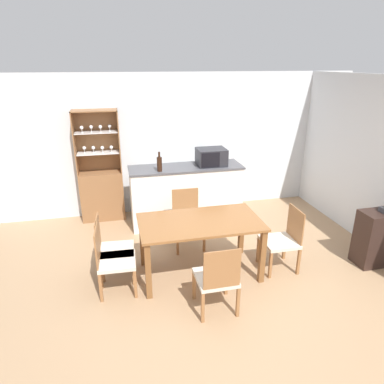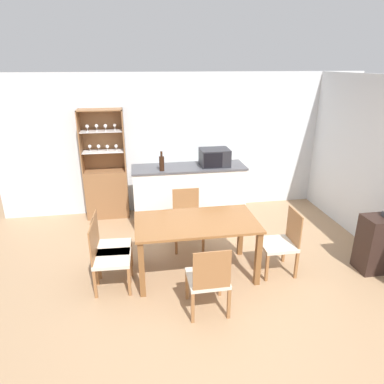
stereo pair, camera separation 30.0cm
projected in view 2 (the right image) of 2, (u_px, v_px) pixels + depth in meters
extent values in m
plane|color=#A37F5B|center=(217.00, 285.00, 4.44)|extent=(18.00, 18.00, 0.00)
cube|color=silver|center=(187.00, 144.00, 6.41)|extent=(6.80, 0.06, 2.55)
cube|color=white|center=(189.00, 196.00, 6.01)|extent=(1.91, 0.57, 1.01)
cube|color=#4C4C51|center=(189.00, 167.00, 5.83)|extent=(1.94, 0.60, 0.03)
cube|color=brown|center=(107.00, 194.00, 6.29)|extent=(0.75, 0.35, 0.88)
cube|color=brown|center=(103.00, 139.00, 6.09)|extent=(0.75, 0.02, 1.08)
cube|color=brown|center=(81.00, 142.00, 5.88)|extent=(0.02, 0.35, 1.08)
cube|color=brown|center=(124.00, 140.00, 5.99)|extent=(0.02, 0.35, 1.08)
cube|color=brown|center=(99.00, 110.00, 5.75)|extent=(0.75, 0.35, 0.02)
cube|color=white|center=(103.00, 151.00, 6.00)|extent=(0.71, 0.30, 0.01)
cube|color=white|center=(101.00, 131.00, 5.88)|extent=(0.71, 0.30, 0.01)
cylinder|color=white|center=(90.00, 151.00, 6.00)|extent=(0.04, 0.04, 0.01)
cylinder|color=white|center=(90.00, 149.00, 5.98)|extent=(0.01, 0.01, 0.06)
sphere|color=white|center=(90.00, 146.00, 5.97)|extent=(0.06, 0.06, 0.06)
cylinder|color=white|center=(88.00, 131.00, 5.82)|extent=(0.04, 0.04, 0.01)
cylinder|color=white|center=(87.00, 129.00, 5.81)|extent=(0.01, 0.01, 0.06)
sphere|color=white|center=(87.00, 126.00, 5.79)|extent=(0.06, 0.06, 0.06)
cylinder|color=white|center=(99.00, 151.00, 6.00)|extent=(0.04, 0.04, 0.01)
cylinder|color=white|center=(99.00, 149.00, 5.99)|extent=(0.01, 0.01, 0.06)
sphere|color=white|center=(98.00, 146.00, 5.97)|extent=(0.06, 0.06, 0.06)
cylinder|color=white|center=(97.00, 131.00, 5.87)|extent=(0.04, 0.04, 0.01)
cylinder|color=white|center=(97.00, 129.00, 5.86)|extent=(0.01, 0.01, 0.06)
sphere|color=white|center=(96.00, 126.00, 5.84)|extent=(0.06, 0.06, 0.06)
cylinder|color=white|center=(108.00, 151.00, 5.98)|extent=(0.04, 0.04, 0.01)
cylinder|color=white|center=(107.00, 149.00, 5.97)|extent=(0.01, 0.01, 0.06)
sphere|color=white|center=(107.00, 146.00, 5.96)|extent=(0.06, 0.06, 0.06)
cylinder|color=white|center=(106.00, 131.00, 5.86)|extent=(0.04, 0.04, 0.01)
cylinder|color=white|center=(106.00, 129.00, 5.85)|extent=(0.01, 0.01, 0.06)
sphere|color=white|center=(105.00, 126.00, 5.83)|extent=(0.06, 0.06, 0.06)
cylinder|color=white|center=(116.00, 151.00, 6.01)|extent=(0.04, 0.04, 0.01)
cylinder|color=white|center=(116.00, 149.00, 6.00)|extent=(0.01, 0.01, 0.06)
sphere|color=white|center=(116.00, 146.00, 5.98)|extent=(0.06, 0.06, 0.06)
cylinder|color=white|center=(115.00, 130.00, 5.94)|extent=(0.04, 0.04, 0.01)
cylinder|color=white|center=(115.00, 128.00, 5.93)|extent=(0.01, 0.01, 0.06)
sphere|color=white|center=(115.00, 125.00, 5.91)|extent=(0.06, 0.06, 0.06)
cube|color=brown|center=(196.00, 222.00, 4.43)|extent=(1.58, 0.88, 0.03)
cube|color=brown|center=(142.00, 270.00, 4.11)|extent=(0.07, 0.07, 0.75)
cube|color=brown|center=(258.00, 259.00, 4.33)|extent=(0.07, 0.07, 0.75)
cube|color=brown|center=(140.00, 239.00, 4.80)|extent=(0.07, 0.07, 0.75)
cube|color=brown|center=(241.00, 232.00, 5.03)|extent=(0.07, 0.07, 0.75)
cube|color=beige|center=(112.00, 259.00, 4.27)|extent=(0.47, 0.47, 0.05)
cube|color=#936038|center=(93.00, 242.00, 4.15)|extent=(0.04, 0.41, 0.45)
cube|color=#936038|center=(131.00, 263.00, 4.55)|extent=(0.04, 0.04, 0.39)
cube|color=#936038|center=(129.00, 282.00, 4.18)|extent=(0.04, 0.04, 0.39)
cube|color=#936038|center=(100.00, 266.00, 4.51)|extent=(0.04, 0.04, 0.39)
cube|color=#936038|center=(95.00, 284.00, 4.13)|extent=(0.04, 0.04, 0.39)
cube|color=beige|center=(113.00, 248.00, 4.51)|extent=(0.47, 0.47, 0.05)
cube|color=#936038|center=(95.00, 232.00, 4.40)|extent=(0.04, 0.41, 0.45)
cube|color=#936038|center=(131.00, 253.00, 4.79)|extent=(0.04, 0.04, 0.39)
cube|color=#936038|center=(129.00, 270.00, 4.41)|extent=(0.04, 0.04, 0.39)
cube|color=#936038|center=(101.00, 255.00, 4.75)|extent=(0.04, 0.04, 0.39)
cube|color=#936038|center=(97.00, 272.00, 4.38)|extent=(0.04, 0.04, 0.39)
cube|color=beige|center=(188.00, 222.00, 5.23)|extent=(0.45, 0.45, 0.05)
cube|color=#936038|center=(186.00, 202.00, 5.34)|extent=(0.41, 0.02, 0.45)
cube|color=#936038|center=(203.00, 240.00, 5.15)|extent=(0.04, 0.04, 0.39)
cube|color=#936038|center=(176.00, 242.00, 5.09)|extent=(0.04, 0.04, 0.39)
cube|color=#936038|center=(199.00, 228.00, 5.52)|extent=(0.04, 0.04, 0.39)
cube|color=#936038|center=(173.00, 230.00, 5.46)|extent=(0.04, 0.04, 0.39)
cube|color=beige|center=(207.00, 278.00, 3.88)|extent=(0.45, 0.45, 0.05)
cube|color=#936038|center=(212.00, 270.00, 3.59)|extent=(0.41, 0.02, 0.45)
cube|color=#936038|center=(187.00, 285.00, 4.11)|extent=(0.04, 0.04, 0.39)
cube|color=#936038|center=(220.00, 282.00, 4.17)|extent=(0.04, 0.04, 0.39)
cube|color=#936038|center=(193.00, 308.00, 3.73)|extent=(0.04, 0.04, 0.39)
cube|color=#936038|center=(229.00, 304.00, 3.80)|extent=(0.04, 0.04, 0.39)
cube|color=beige|center=(277.00, 244.00, 4.60)|extent=(0.45, 0.45, 0.05)
cube|color=#936038|center=(294.00, 227.00, 4.54)|extent=(0.02, 0.41, 0.45)
cube|color=#936038|center=(267.00, 268.00, 4.46)|extent=(0.04, 0.04, 0.39)
cube|color=#936038|center=(257.00, 252.00, 4.83)|extent=(0.04, 0.04, 0.39)
cube|color=#936038|center=(296.00, 265.00, 4.52)|extent=(0.04, 0.04, 0.39)
cube|color=#936038|center=(284.00, 250.00, 4.89)|extent=(0.04, 0.04, 0.39)
cube|color=#232328|center=(215.00, 157.00, 5.83)|extent=(0.49, 0.39, 0.29)
cube|color=black|center=(213.00, 161.00, 5.64)|extent=(0.31, 0.01, 0.25)
cylinder|color=black|center=(162.00, 164.00, 5.56)|extent=(0.08, 0.08, 0.24)
cylinder|color=black|center=(161.00, 154.00, 5.50)|extent=(0.03, 0.03, 0.09)
cube|color=black|center=(381.00, 244.00, 4.64)|extent=(0.56, 0.34, 0.79)
cube|color=#32211C|center=(381.00, 241.00, 4.63)|extent=(0.52, 0.30, 0.02)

